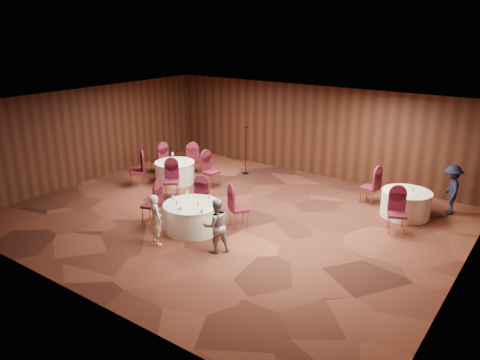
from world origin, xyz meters
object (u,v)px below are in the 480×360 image
Objects in this scene: table_right at (406,204)px; woman_a at (156,220)px; mic_stand at (246,160)px; woman_b at (216,226)px; man_c at (451,190)px; table_main at (192,217)px; table_left at (175,172)px.

woman_a is at bearing -129.66° from table_right.
woman_a is at bearing -76.07° from mic_stand.
woman_b is 7.02m from man_c.
table_main is 1.04× the size of man_c.
man_c reaches higher than table_main.
mic_stand is 1.19× the size of man_c.
man_c is (6.94, 0.34, 0.21)m from mic_stand.
man_c is (5.46, 6.33, 0.08)m from woman_a.
mic_stand is at bearing 109.01° from table_main.
table_right is at bearing -64.78° from man_c.
table_main and table_left have the same top height.
mic_stand reaches higher than table_right.
woman_b reaches higher than table_left.
mic_stand is 6.17m from woman_a.
woman_a is at bearing -52.36° from table_left.
table_left is 0.93× the size of man_c.
mic_stand is (-1.67, 4.84, 0.15)m from table_main.
mic_stand is 1.29× the size of woman_b.
table_left is at bearing 139.77° from table_main.
table_right is 5.73m from woman_b.
table_main is 6.06m from table_right.
woman_b is at bearing -137.75° from woman_a.
table_left is (-3.07, 2.59, -0.00)m from table_main.
table_main is at bearing -63.61° from man_c.
woman_a is 0.89× the size of man_c.
mic_stand is at bearing 58.06° from table_left.
table_main is at bearing -70.99° from mic_stand.
table_main is at bearing -135.24° from table_right.
man_c reaches higher than woman_a.
woman_b is (1.48, 0.55, 0.03)m from woman_a.
woman_b is (4.36, -3.19, 0.30)m from table_left.
table_left is at bearing -121.94° from mic_stand.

